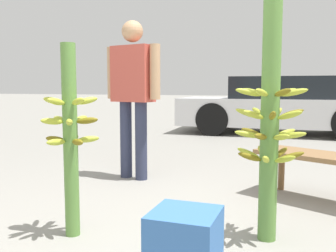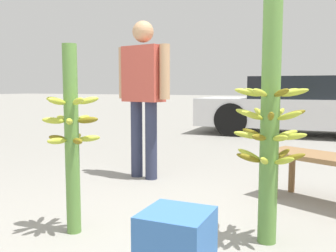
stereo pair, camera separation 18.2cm
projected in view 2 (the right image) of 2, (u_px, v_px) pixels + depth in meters
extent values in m
cylinder|color=#5B8C3D|center=(72.00, 140.00, 2.51)|extent=(0.10, 0.10, 1.28)
ellipsoid|color=#ADB733|center=(74.00, 100.00, 2.59)|extent=(0.10, 0.15, 0.07)
ellipsoid|color=#ADB733|center=(56.00, 101.00, 2.51)|extent=(0.15, 0.06, 0.07)
ellipsoid|color=#ADB733|center=(57.00, 101.00, 2.38)|extent=(0.07, 0.15, 0.07)
ellipsoid|color=#ADB733|center=(78.00, 101.00, 2.39)|extent=(0.15, 0.11, 0.07)
ellipsoid|color=#ADB733|center=(88.00, 100.00, 2.52)|extent=(0.14, 0.13, 0.07)
ellipsoid|color=#ADB733|center=(69.00, 121.00, 2.38)|extent=(0.11, 0.15, 0.06)
ellipsoid|color=#736414|center=(88.00, 120.00, 2.47)|extent=(0.15, 0.08, 0.06)
ellipsoid|color=#ADB733|center=(83.00, 119.00, 2.59)|extent=(0.05, 0.15, 0.06)
ellipsoid|color=#ADB733|center=(63.00, 119.00, 2.57)|extent=(0.15, 0.09, 0.06)
ellipsoid|color=#ADB733|center=(53.00, 121.00, 2.44)|extent=(0.13, 0.14, 0.06)
ellipsoid|color=#736414|center=(58.00, 138.00, 2.55)|extent=(0.15, 0.05, 0.05)
ellipsoid|color=#ADB733|center=(57.00, 141.00, 2.42)|extent=(0.08, 0.15, 0.05)
ellipsoid|color=#736414|center=(78.00, 141.00, 2.41)|extent=(0.14, 0.12, 0.05)
ellipsoid|color=#ADB733|center=(89.00, 138.00, 2.53)|extent=(0.14, 0.12, 0.05)
ellipsoid|color=#ADB733|center=(77.00, 137.00, 2.62)|extent=(0.09, 0.15, 0.05)
cylinder|color=#5B8C3D|center=(270.00, 124.00, 2.33)|extent=(0.12, 0.12, 1.53)
ellipsoid|color=#736414|center=(271.00, 92.00, 2.44)|extent=(0.06, 0.18, 0.07)
ellipsoid|color=#ADB733|center=(253.00, 92.00, 2.42)|extent=(0.17, 0.12, 0.07)
ellipsoid|color=#ADB733|center=(248.00, 92.00, 2.31)|extent=(0.18, 0.10, 0.07)
ellipsoid|color=#ADB733|center=(260.00, 93.00, 2.20)|extent=(0.09, 0.18, 0.07)
ellipsoid|color=#736414|center=(281.00, 93.00, 2.17)|extent=(0.13, 0.17, 0.07)
ellipsoid|color=#ADB733|center=(294.00, 93.00, 2.24)|extent=(0.18, 0.05, 0.07)
ellipsoid|color=#ADB733|center=(288.00, 92.00, 2.36)|extent=(0.15, 0.15, 0.07)
ellipsoid|color=#736414|center=(292.00, 115.00, 2.32)|extent=(0.18, 0.10, 0.09)
ellipsoid|color=#ADB733|center=(279.00, 113.00, 2.43)|extent=(0.08, 0.18, 0.09)
ellipsoid|color=#ADB733|center=(260.00, 113.00, 2.45)|extent=(0.13, 0.16, 0.09)
ellipsoid|color=#ADB733|center=(248.00, 114.00, 2.38)|extent=(0.18, 0.05, 0.09)
ellipsoid|color=#ADB733|center=(252.00, 115.00, 2.26)|extent=(0.14, 0.16, 0.09)
ellipsoid|color=#736414|center=(271.00, 116.00, 2.19)|extent=(0.07, 0.18, 0.09)
ellipsoid|color=#ADB733|center=(289.00, 116.00, 2.22)|extent=(0.17, 0.12, 0.09)
ellipsoid|color=#736414|center=(259.00, 137.00, 2.23)|extent=(0.09, 0.18, 0.07)
ellipsoid|color=#ADB733|center=(280.00, 138.00, 2.20)|extent=(0.13, 0.17, 0.07)
ellipsoid|color=#ADB733|center=(292.00, 137.00, 2.27)|extent=(0.18, 0.05, 0.07)
ellipsoid|color=#ADB733|center=(287.00, 134.00, 2.39)|extent=(0.15, 0.15, 0.07)
ellipsoid|color=#ADB733|center=(269.00, 133.00, 2.47)|extent=(0.06, 0.18, 0.07)
ellipsoid|color=#736414|center=(252.00, 133.00, 2.45)|extent=(0.17, 0.12, 0.07)
ellipsoid|color=#ADB733|center=(247.00, 135.00, 2.34)|extent=(0.18, 0.10, 0.07)
ellipsoid|color=#736414|center=(282.00, 155.00, 2.43)|extent=(0.12, 0.17, 0.09)
ellipsoid|color=#ADB733|center=(264.00, 153.00, 2.49)|extent=(0.10, 0.18, 0.09)
ellipsoid|color=#ADB733|center=(249.00, 155.00, 2.44)|extent=(0.18, 0.08, 0.09)
ellipsoid|color=#736414|center=(249.00, 158.00, 2.32)|extent=(0.16, 0.13, 0.09)
ellipsoid|color=#ADB733|center=(264.00, 161.00, 2.23)|extent=(0.05, 0.18, 0.09)
ellipsoid|color=#ADB733|center=(284.00, 161.00, 2.23)|extent=(0.16, 0.14, 0.09)
ellipsoid|color=#736414|center=(291.00, 158.00, 2.32)|extent=(0.18, 0.07, 0.09)
cylinder|color=#2D334C|center=(151.00, 141.00, 4.01)|extent=(0.15, 0.15, 0.84)
cylinder|color=#2D334C|center=(137.00, 139.00, 4.13)|extent=(0.15, 0.15, 0.84)
cube|color=#BF4C3F|center=(143.00, 74.00, 4.00)|extent=(0.49, 0.30, 0.59)
cylinder|color=tan|center=(165.00, 72.00, 3.83)|extent=(0.13, 0.13, 0.56)
cylinder|color=tan|center=(124.00, 73.00, 4.16)|extent=(0.13, 0.13, 0.56)
sphere|color=tan|center=(143.00, 32.00, 3.95)|extent=(0.23, 0.23, 0.23)
cylinder|color=olive|center=(292.00, 172.00, 3.54)|extent=(0.06, 0.06, 0.38)
cylinder|color=olive|center=(275.00, 177.00, 3.35)|extent=(0.06, 0.06, 0.38)
cube|color=silver|center=(300.00, 112.00, 7.75)|extent=(4.17, 1.82, 0.57)
cube|color=black|center=(309.00, 88.00, 7.64)|extent=(2.32, 1.62, 0.45)
cylinder|color=black|center=(231.00, 120.00, 7.53)|extent=(0.68, 0.22, 0.67)
cylinder|color=black|center=(244.00, 114.00, 8.93)|extent=(0.68, 0.22, 0.67)
cube|color=#386BB2|center=(176.00, 244.00, 1.96)|extent=(0.35, 0.35, 0.35)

